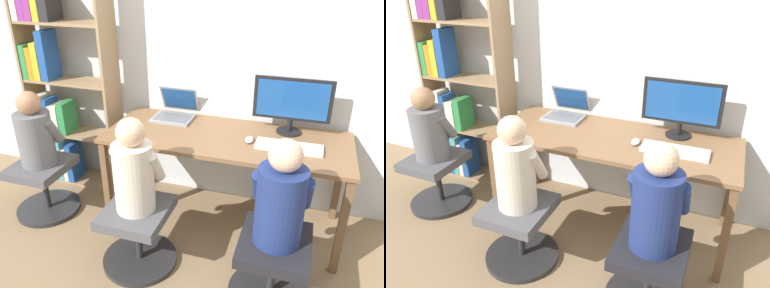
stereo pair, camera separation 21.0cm
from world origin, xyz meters
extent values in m
plane|color=#846B4C|center=(0.00, 0.00, 0.00)|extent=(14.00, 14.00, 0.00)
cube|color=silver|center=(0.00, 0.78, 1.30)|extent=(10.00, 0.05, 2.60)
cube|color=brown|center=(0.00, 0.36, 0.75)|extent=(1.79, 0.72, 0.03)
cube|color=brown|center=(-0.85, 0.04, 0.37)|extent=(0.05, 0.05, 0.73)
cube|color=brown|center=(0.85, 0.04, 0.37)|extent=(0.05, 0.05, 0.73)
cube|color=brown|center=(-0.85, 0.68, 0.37)|extent=(0.05, 0.05, 0.73)
cube|color=brown|center=(0.85, 0.68, 0.37)|extent=(0.05, 0.05, 0.73)
cylinder|color=black|center=(0.43, 0.57, 0.77)|extent=(0.18, 0.18, 0.01)
cylinder|color=black|center=(0.43, 0.57, 0.82)|extent=(0.04, 0.04, 0.09)
cube|color=black|center=(0.43, 0.57, 1.02)|extent=(0.56, 0.02, 0.32)
cube|color=#19478C|center=(0.43, 0.56, 1.02)|extent=(0.50, 0.01, 0.27)
cube|color=gray|center=(-0.49, 0.53, 0.77)|extent=(0.32, 0.24, 0.02)
cube|color=slate|center=(-0.49, 0.53, 0.78)|extent=(0.28, 0.18, 0.00)
cube|color=gray|center=(-0.49, 0.70, 0.89)|extent=(0.32, 0.11, 0.22)
cube|color=#19478C|center=(-0.49, 0.70, 0.89)|extent=(0.28, 0.09, 0.18)
cube|color=silver|center=(0.45, 0.29, 0.77)|extent=(0.45, 0.17, 0.02)
cube|color=#BAB8AD|center=(0.45, 0.29, 0.79)|extent=(0.42, 0.13, 0.00)
ellipsoid|color=silver|center=(0.18, 0.31, 0.78)|extent=(0.06, 0.11, 0.03)
cylinder|color=#262628|center=(0.47, -0.31, 0.21)|extent=(0.05, 0.05, 0.35)
cube|color=black|center=(0.47, -0.31, 0.42)|extent=(0.41, 0.47, 0.07)
cylinder|color=#262628|center=(-0.45, -0.28, 0.02)|extent=(0.52, 0.52, 0.04)
cylinder|color=#262628|center=(-0.45, -0.28, 0.21)|extent=(0.05, 0.05, 0.35)
cube|color=#4C4C51|center=(-0.45, -0.28, 0.42)|extent=(0.41, 0.47, 0.07)
cylinder|color=navy|center=(0.47, -0.31, 0.69)|extent=(0.27, 0.27, 0.47)
sphere|color=beige|center=(0.47, -0.31, 1.01)|extent=(0.18, 0.18, 0.18)
cylinder|color=navy|center=(0.34, -0.25, 0.76)|extent=(0.08, 0.20, 0.26)
cylinder|color=navy|center=(0.60, -0.25, 0.76)|extent=(0.08, 0.20, 0.26)
cylinder|color=beige|center=(-0.45, -0.28, 0.69)|extent=(0.26, 0.26, 0.46)
sphere|color=beige|center=(-0.45, -0.28, 1.00)|extent=(0.18, 0.18, 0.18)
cylinder|color=beige|center=(-0.57, -0.21, 0.75)|extent=(0.07, 0.20, 0.26)
cylinder|color=beige|center=(-0.32, -0.21, 0.75)|extent=(0.07, 0.20, 0.26)
cube|color=#997A56|center=(-1.85, 0.58, 0.99)|extent=(0.02, 0.28, 1.98)
cube|color=#997A56|center=(-1.05, 0.58, 0.99)|extent=(0.02, 0.28, 1.98)
cube|color=#997A56|center=(-1.45, 0.58, 0.01)|extent=(0.78, 0.27, 0.02)
cube|color=#997A56|center=(-1.45, 0.58, 0.50)|extent=(0.78, 0.27, 0.02)
cube|color=#997A56|center=(-1.45, 0.58, 0.99)|extent=(0.78, 0.27, 0.02)
cube|color=#997A56|center=(-1.45, 0.58, 1.48)|extent=(0.78, 0.27, 0.02)
cube|color=gold|center=(-1.81, 0.52, 0.20)|extent=(0.04, 0.16, 0.36)
cube|color=#262628|center=(-1.74, 0.54, 0.20)|extent=(0.08, 0.20, 0.35)
cube|color=#1E4C9E|center=(-1.67, 0.55, 0.20)|extent=(0.05, 0.22, 0.35)
cube|color=teal|center=(-1.62, 0.52, 0.22)|extent=(0.06, 0.16, 0.39)
cube|color=silver|center=(-1.56, 0.52, 0.19)|extent=(0.04, 0.16, 0.33)
cube|color=#1E4C9E|center=(-1.50, 0.54, 0.21)|extent=(0.06, 0.19, 0.38)
cube|color=orange|center=(-1.81, 0.54, 0.66)|extent=(0.05, 0.19, 0.29)
cube|color=silver|center=(-1.74, 0.52, 0.69)|extent=(0.07, 0.16, 0.35)
cube|color=#1E4C9E|center=(-1.67, 0.53, 0.67)|extent=(0.05, 0.18, 0.32)
cube|color=silver|center=(-1.60, 0.54, 0.65)|extent=(0.09, 0.19, 0.26)
cube|color=#2D8C47|center=(-1.52, 0.54, 0.66)|extent=(0.07, 0.20, 0.29)
cube|color=#2D8C47|center=(-1.80, 0.54, 1.15)|extent=(0.05, 0.19, 0.29)
cube|color=orange|center=(-1.74, 0.53, 1.14)|extent=(0.05, 0.18, 0.27)
cube|color=gold|center=(-1.68, 0.54, 1.16)|extent=(0.06, 0.19, 0.32)
cube|color=#1E4C9E|center=(-1.61, 0.54, 1.21)|extent=(0.07, 0.20, 0.41)
cube|color=#8C338C|center=(-1.73, 0.52, 1.64)|extent=(0.05, 0.16, 0.29)
cube|color=#262628|center=(-1.52, 0.54, 1.64)|extent=(0.08, 0.20, 0.29)
cylinder|color=#262628|center=(-1.45, 0.04, 0.02)|extent=(0.52, 0.52, 0.04)
cylinder|color=#262628|center=(-1.45, 0.04, 0.21)|extent=(0.05, 0.05, 0.35)
cube|color=#4C4C51|center=(-1.45, 0.04, 0.42)|extent=(0.41, 0.47, 0.07)
cylinder|color=slate|center=(-1.45, 0.04, 0.67)|extent=(0.27, 0.27, 0.43)
sphere|color=#A87A56|center=(-1.45, 0.04, 0.97)|extent=(0.18, 0.18, 0.18)
cylinder|color=slate|center=(-1.58, 0.10, 0.73)|extent=(0.08, 0.19, 0.24)
cylinder|color=slate|center=(-1.32, 0.10, 0.73)|extent=(0.08, 0.19, 0.24)
camera|label=1|loc=(0.54, -2.10, 1.91)|focal=35.00mm
camera|label=2|loc=(0.73, -2.03, 1.91)|focal=35.00mm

